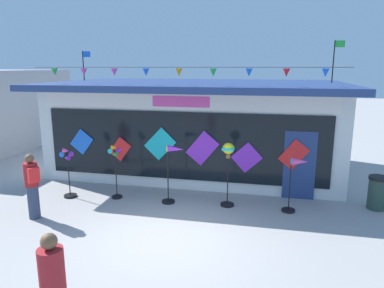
# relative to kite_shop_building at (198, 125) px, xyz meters

# --- Properties ---
(ground_plane) EXTENTS (80.00, 80.00, 0.00)m
(ground_plane) POSITION_rel_kite_shop_building_xyz_m (0.45, -5.79, -1.65)
(ground_plane) COLOR #9E9B99
(kite_shop_building) EXTENTS (10.13, 6.26, 4.65)m
(kite_shop_building) POSITION_rel_kite_shop_building_xyz_m (0.00, 0.00, 0.00)
(kite_shop_building) COLOR silver
(kite_shop_building) RESTS_ON ground_plane
(wind_spinner_far_left) EXTENTS (0.37, 0.37, 1.50)m
(wind_spinner_far_left) POSITION_rel_kite_shop_building_xyz_m (-3.10, -3.95, -0.78)
(wind_spinner_far_left) COLOR black
(wind_spinner_far_left) RESTS_ON ground_plane
(wind_spinner_left) EXTENTS (0.34, 0.30, 1.61)m
(wind_spinner_left) POSITION_rel_kite_shop_building_xyz_m (-1.69, -3.74, -0.66)
(wind_spinner_left) COLOR black
(wind_spinner_left) RESTS_ON ground_plane
(wind_spinner_center_left) EXTENTS (0.67, 0.37, 1.68)m
(wind_spinner_center_left) POSITION_rel_kite_shop_building_xyz_m (0.04, -3.74, -0.56)
(wind_spinner_center_left) COLOR black
(wind_spinner_center_left) RESTS_ON ground_plane
(wind_spinner_center_right) EXTENTS (0.38, 0.38, 1.79)m
(wind_spinner_center_right) POSITION_rel_kite_shop_building_xyz_m (1.55, -3.61, -0.33)
(wind_spinner_center_right) COLOR black
(wind_spinner_center_right) RESTS_ON ground_plane
(wind_spinner_right) EXTENTS (0.61, 0.35, 1.49)m
(wind_spinner_right) POSITION_rel_kite_shop_building_xyz_m (3.34, -3.66, -0.66)
(wind_spinner_right) COLOR black
(wind_spinner_right) RESTS_ON ground_plane
(person_near_camera) EXTENTS (0.47, 0.44, 1.68)m
(person_near_camera) POSITION_rel_kite_shop_building_xyz_m (-3.15, -5.49, -0.76)
(person_near_camera) COLOR #333D56
(person_near_camera) RESTS_ON ground_plane
(trash_bin) EXTENTS (0.52, 0.52, 0.91)m
(trash_bin) POSITION_rel_kite_shop_building_xyz_m (5.54, -2.96, -1.19)
(trash_bin) COLOR #2D4238
(trash_bin) RESTS_ON ground_plane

